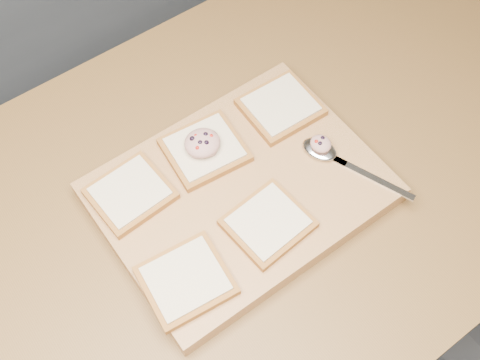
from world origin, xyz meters
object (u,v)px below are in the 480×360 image
object	(u,v)px
tuna_salad_dollop	(202,143)
spoon	(327,153)
cutting_board	(240,192)
bread_far_center	(205,149)

from	to	relation	value
tuna_salad_dollop	spoon	xyz separation A→B (m)	(0.17, -0.13, -0.03)
cutting_board	bread_far_center	size ratio (longest dim) A/B	3.27
cutting_board	tuna_salad_dollop	size ratio (longest dim) A/B	7.32
cutting_board	tuna_salad_dollop	world-z (taller)	tuna_salad_dollop
spoon	tuna_salad_dollop	bearing A→B (deg)	142.75
bread_far_center	tuna_salad_dollop	size ratio (longest dim) A/B	2.24
cutting_board	spoon	xyz separation A→B (m)	(0.15, -0.04, 0.02)
tuna_salad_dollop	cutting_board	bearing A→B (deg)	-82.23
spoon	bread_far_center	bearing A→B (deg)	142.05
cutting_board	tuna_salad_dollop	distance (m)	0.10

